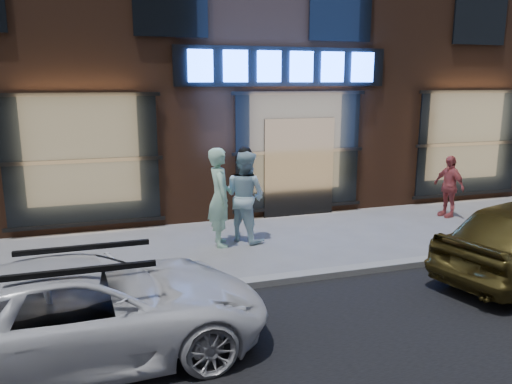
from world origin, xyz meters
The scene contains 7 objects.
ground centered at (0.00, 0.00, 0.00)m, with size 90.00×90.00×0.00m, color slate.
curb centered at (0.00, 0.00, 0.06)m, with size 60.00×0.25×0.12m, color gray.
storefront_building centered at (0.00, 7.99, 5.15)m, with size 30.20×8.28×10.30m.
man_bowtie centered at (-2.40, 2.22, 1.00)m, with size 0.73×0.48×2.00m, color #B8F2C0.
man_cap centered at (-1.83, 2.37, 0.95)m, with size 0.92×0.72×1.90m, color silver.
passerby centered at (3.46, 2.70, 0.76)m, with size 0.89×0.37×1.51m, color #C35250.
white_suv centered at (-4.90, -1.45, 0.61)m, with size 2.02×4.38×1.22m, color silver.
Camera 1 is at (-4.61, -7.28, 3.28)m, focal length 35.00 mm.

